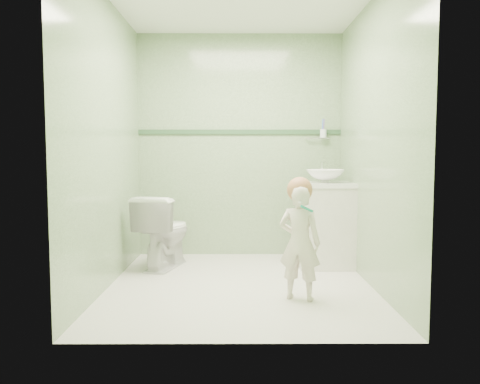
{
  "coord_description": "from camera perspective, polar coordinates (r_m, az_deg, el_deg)",
  "views": [
    {
      "loc": [
        -0.02,
        -3.93,
        1.1
      ],
      "look_at": [
        0.0,
        0.15,
        0.78
      ],
      "focal_mm": 35.41,
      "sensor_mm": 36.0,
      "label": 1
    }
  ],
  "objects": [
    {
      "name": "toddler",
      "position": [
        3.63,
        7.2,
        -6.09
      ],
      "size": [
        0.37,
        0.31,
        0.87
      ],
      "primitive_type": "imported",
      "rotation": [
        0.0,
        0.0,
        2.79
      ],
      "color": "beige",
      "rests_on": "ground"
    },
    {
      "name": "room_shell",
      "position": [
        3.93,
        0.01,
        5.94
      ],
      "size": [
        2.5,
        2.54,
        2.4
      ],
      "color": "gray",
      "rests_on": "ground"
    },
    {
      "name": "trim_stripe",
      "position": [
        5.18,
        -0.05,
        7.25
      ],
      "size": [
        2.2,
        0.02,
        0.05
      ],
      "primitive_type": "cube",
      "color": "#315333",
      "rests_on": "room_shell"
    },
    {
      "name": "hair_cap",
      "position": [
        3.6,
        7.21,
        0.27
      ],
      "size": [
        0.19,
        0.19,
        0.19
      ],
      "primitive_type": "sphere",
      "color": "#B3724A",
      "rests_on": "toddler"
    },
    {
      "name": "cup_holder",
      "position": [
        5.2,
        9.91,
        6.93
      ],
      "size": [
        0.26,
        0.07,
        0.21
      ],
      "color": "silver",
      "rests_on": "room_shell"
    },
    {
      "name": "ground",
      "position": [
        4.08,
        0.01,
        -11.14
      ],
      "size": [
        2.5,
        2.5,
        0.0
      ],
      "primitive_type": "plane",
      "color": "silver",
      "rests_on": "ground"
    },
    {
      "name": "toilet",
      "position": [
        4.7,
        -9.12,
        -4.68
      ],
      "size": [
        0.57,
        0.78,
        0.71
      ],
      "primitive_type": "imported",
      "rotation": [
        0.0,
        0.0,
        2.87
      ],
      "color": "white",
      "rests_on": "ground"
    },
    {
      "name": "faucet",
      "position": [
        4.9,
        9.86,
        2.94
      ],
      "size": [
        0.03,
        0.13,
        0.18
      ],
      "color": "silver",
      "rests_on": "counter"
    },
    {
      "name": "vanity",
      "position": [
        4.76,
        10.16,
        -4.04
      ],
      "size": [
        0.52,
        0.5,
        0.8
      ],
      "primitive_type": "cube",
      "color": "silver",
      "rests_on": "ground"
    },
    {
      "name": "basin",
      "position": [
        4.72,
        10.24,
        1.91
      ],
      "size": [
        0.37,
        0.37,
        0.13
      ],
      "primitive_type": "imported",
      "color": "white",
      "rests_on": "counter"
    },
    {
      "name": "teal_toothbrush",
      "position": [
        3.45,
        7.99,
        -1.93
      ],
      "size": [
        0.11,
        0.14,
        0.08
      ],
      "color": "#0B9874",
      "rests_on": "toddler"
    },
    {
      "name": "counter",
      "position": [
        4.72,
        10.22,
        0.89
      ],
      "size": [
        0.54,
        0.52,
        0.04
      ],
      "primitive_type": "cube",
      "color": "white",
      "rests_on": "vanity"
    }
  ]
}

